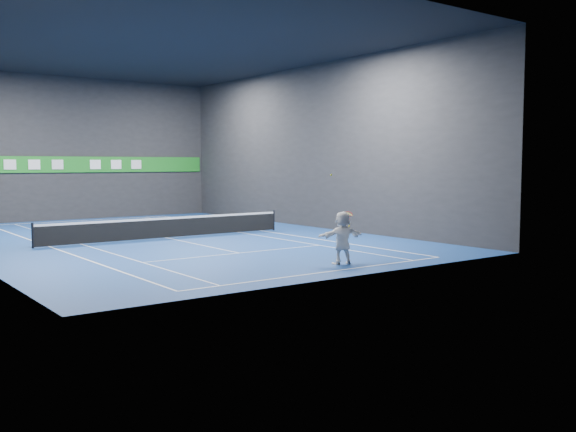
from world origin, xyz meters
TOP-DOWN VIEW (x-y plane):
  - ground at (0.00, 0.00)m, footprint 26.00×26.00m
  - ceiling at (0.00, 0.00)m, footprint 26.00×26.00m
  - wall_back at (0.00, 13.00)m, footprint 18.00×0.10m
  - wall_front at (0.00, -13.00)m, footprint 18.00×0.10m
  - wall_right at (9.00, 0.00)m, footprint 0.10×26.00m
  - baseline_near at (0.00, -11.89)m, footprint 10.98×0.08m
  - baseline_far at (0.00, 11.89)m, footprint 10.98×0.08m
  - sideline_doubles_left at (-5.49, 0.00)m, footprint 0.08×23.78m
  - sideline_doubles_right at (5.49, 0.00)m, footprint 0.08×23.78m
  - sideline_singles_left at (-4.11, 0.00)m, footprint 0.06×23.78m
  - sideline_singles_right at (4.11, 0.00)m, footprint 0.06×23.78m
  - service_line_near at (0.00, -6.40)m, footprint 8.23×0.06m
  - service_line_far at (0.00, 6.40)m, footprint 8.23×0.06m
  - center_service_line at (0.00, 0.00)m, footprint 0.06×12.80m
  - player at (1.43, -10.95)m, footprint 1.82×0.90m
  - tennis_ball at (1.09, -10.72)m, footprint 0.07×0.07m
  - tennis_net at (0.00, 0.00)m, footprint 12.50×0.10m
  - sponsor_banner at (0.00, 12.93)m, footprint 17.64×0.11m
  - tennis_racket at (1.75, -10.91)m, footprint 0.47×0.39m

SIDE VIEW (x-z plane):
  - ground at x=0.00m, z-range 0.00..0.00m
  - baseline_near at x=0.00m, z-range 0.00..0.01m
  - baseline_far at x=0.00m, z-range 0.00..0.01m
  - sideline_doubles_left at x=-5.49m, z-range 0.00..0.01m
  - sideline_doubles_right at x=5.49m, z-range 0.00..0.01m
  - sideline_singles_left at x=-4.11m, z-range 0.00..0.01m
  - sideline_singles_right at x=4.11m, z-range 0.00..0.01m
  - service_line_near at x=0.00m, z-range 0.00..0.01m
  - service_line_far at x=0.00m, z-range 0.00..0.01m
  - center_service_line at x=0.00m, z-range 0.00..0.01m
  - tennis_net at x=0.00m, z-range 0.00..1.07m
  - player at x=1.43m, z-range 0.00..1.88m
  - tennis_racket at x=1.75m, z-range 1.38..2.03m
  - tennis_ball at x=1.09m, z-range 3.12..3.19m
  - sponsor_banner at x=0.00m, z-range 3.00..4.00m
  - wall_back at x=0.00m, z-range 0.00..9.00m
  - wall_front at x=0.00m, z-range 0.00..9.00m
  - wall_right at x=9.00m, z-range 0.00..9.00m
  - ceiling at x=0.00m, z-range 9.00..9.00m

